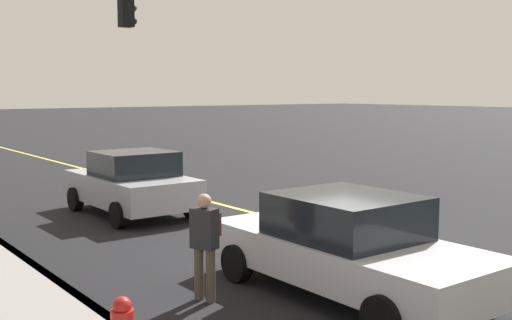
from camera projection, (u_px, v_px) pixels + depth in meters
ground at (342, 236)px, 12.99m from camera, size 200.00×200.00×0.00m
curb_edge at (60, 287)px, 9.39m from camera, size 80.00×0.16×0.15m
lane_stripe_center at (342, 236)px, 12.99m from camera, size 80.00×0.16×0.01m
car_white at (347, 245)px, 9.20m from camera, size 4.64×2.08×1.51m
car_silver at (132, 183)px, 15.22m from camera, size 3.90×2.10×1.57m
pedestrian_with_backpack at (205, 239)px, 8.93m from camera, size 0.43×0.45×1.57m
traffic_light_mast at (35, 49)px, 13.18m from camera, size 0.28×3.97×5.70m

